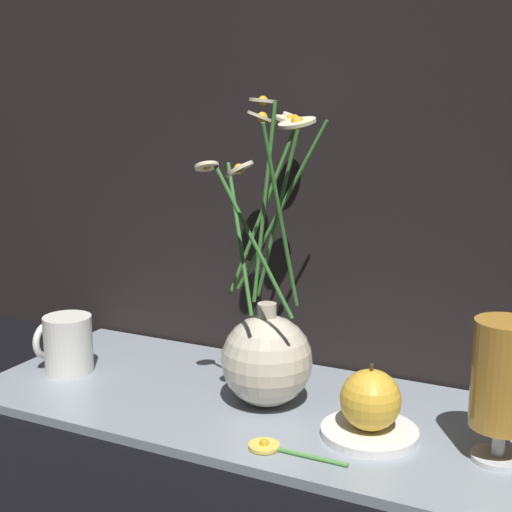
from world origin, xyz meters
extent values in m
plane|color=black|center=(0.00, 0.00, 0.00)|extent=(6.00, 6.00, 0.00)
cube|color=gray|center=(0.00, 0.00, 0.01)|extent=(0.74, 0.32, 0.01)
sphere|color=beige|center=(0.02, 0.00, 0.07)|extent=(0.12, 0.12, 0.12)
cylinder|color=beige|center=(0.02, 0.00, 0.13)|extent=(0.02, 0.02, 0.03)
cylinder|color=#3D7A33|center=(0.03, 0.03, 0.26)|extent=(0.06, 0.01, 0.23)
cylinder|color=beige|center=(0.03, 0.06, 0.37)|extent=(0.04, 0.04, 0.01)
sphere|color=gold|center=(0.03, 0.06, 0.37)|extent=(0.01, 0.01, 0.01)
cylinder|color=#3D7A33|center=(0.00, 0.04, 0.26)|extent=(0.08, 0.05, 0.23)
cylinder|color=beige|center=(-0.02, 0.07, 0.38)|extent=(0.05, 0.06, 0.02)
sphere|color=gold|center=(-0.02, 0.07, 0.38)|extent=(0.01, 0.01, 0.01)
cylinder|color=#3D7A33|center=(0.03, -0.05, 0.24)|extent=(0.10, 0.02, 0.18)
cylinder|color=beige|center=(0.03, -0.10, 0.33)|extent=(0.04, 0.04, 0.02)
sphere|color=gold|center=(0.03, -0.10, 0.33)|extent=(0.01, 0.01, 0.01)
cylinder|color=#3D7A33|center=(0.01, 0.01, 0.27)|extent=(0.03, 0.02, 0.25)
cylinder|color=beige|center=(0.01, 0.02, 0.40)|extent=(0.05, 0.05, 0.01)
sphere|color=gold|center=(0.01, 0.02, 0.40)|extent=(0.01, 0.01, 0.01)
cylinder|color=#3D7A33|center=(0.05, -0.02, 0.26)|extent=(0.03, 0.06, 0.23)
cylinder|color=beige|center=(0.07, -0.03, 0.37)|extent=(0.06, 0.06, 0.01)
sphere|color=gold|center=(0.07, -0.03, 0.37)|extent=(0.02, 0.02, 0.02)
cylinder|color=#3D7A33|center=(0.02, 0.06, 0.26)|extent=(0.12, 0.02, 0.23)
cylinder|color=beige|center=(0.01, 0.12, 0.37)|extent=(0.04, 0.04, 0.02)
sphere|color=gold|center=(0.01, 0.12, 0.37)|extent=(0.01, 0.01, 0.01)
cylinder|color=#3D7A33|center=(0.00, -0.03, 0.24)|extent=(0.06, 0.06, 0.18)
cylinder|color=beige|center=(-0.03, -0.06, 0.32)|extent=(0.04, 0.04, 0.02)
sphere|color=gold|center=(-0.03, -0.06, 0.32)|extent=(0.01, 0.01, 0.01)
cylinder|color=silver|center=(-0.29, -0.02, 0.05)|extent=(0.07, 0.07, 0.08)
torus|color=silver|center=(-0.33, -0.02, 0.05)|extent=(0.01, 0.06, 0.06)
cylinder|color=silver|center=(0.31, -0.03, 0.01)|extent=(0.06, 0.06, 0.01)
cylinder|color=silver|center=(0.31, -0.03, 0.04)|extent=(0.01, 0.01, 0.03)
cylinder|color=#B77F2D|center=(0.31, -0.03, 0.11)|extent=(0.07, 0.07, 0.12)
cylinder|color=white|center=(0.17, -0.03, 0.02)|extent=(0.11, 0.11, 0.01)
sphere|color=gold|center=(0.17, -0.03, 0.06)|extent=(0.07, 0.07, 0.07)
cylinder|color=#4C3819|center=(0.17, -0.03, 0.10)|extent=(0.00, 0.00, 0.01)
cylinder|color=#4C8E3D|center=(0.12, -0.11, 0.01)|extent=(0.10, 0.01, 0.01)
cylinder|color=#EAC64C|center=(0.07, -0.11, 0.01)|extent=(0.04, 0.04, 0.00)
sphere|color=gold|center=(0.07, -0.11, 0.02)|extent=(0.01, 0.01, 0.01)
camera|label=1|loc=(0.39, -0.79, 0.40)|focal=50.00mm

